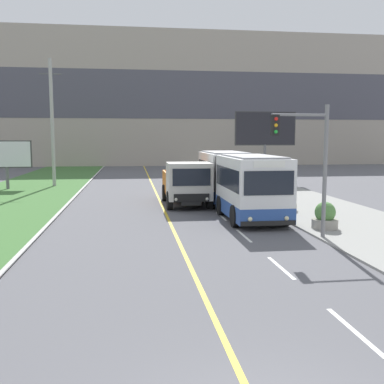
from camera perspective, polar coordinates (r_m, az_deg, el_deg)
lane_marking_centre at (r=9.22m, az=7.08°, el=-18.61°), size 2.88×140.00×0.01m
apartment_block_background at (r=68.90m, az=-6.35°, el=11.52°), size 80.00×8.04×19.28m
city_bus at (r=24.79m, az=5.67°, el=1.34°), size 2.62×11.90×3.15m
dump_truck at (r=26.04m, az=-0.63°, el=0.98°), size 2.52×6.26×2.60m
utility_pole_far at (r=38.92m, az=-17.33°, el=8.43°), size 1.80×0.28×10.39m
traffic_light_mast at (r=17.93m, az=14.58°, el=4.72°), size 2.28×0.32×5.25m
billboard_large at (r=39.98m, az=9.28°, el=7.72°), size 5.40×0.24×6.27m
billboard_small at (r=37.83m, az=-22.51°, el=4.31°), size 3.82×0.24×3.79m
planter_round_near at (r=20.20m, az=16.53°, el=-3.07°), size 1.11×1.11×1.16m
planter_round_second at (r=24.85m, az=12.01°, el=-1.24°), size 1.00×1.00×1.05m
planter_round_third at (r=29.56m, az=8.67°, el=0.21°), size 1.14×1.14×1.18m
planter_round_far at (r=34.39m, az=6.36°, el=1.08°), size 0.99×0.99×1.05m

